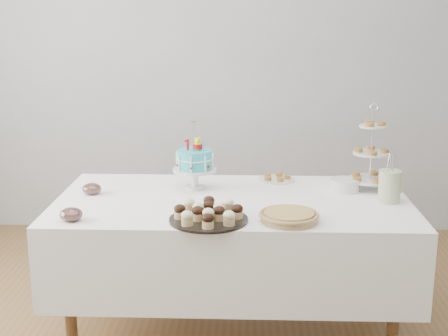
{
  "coord_description": "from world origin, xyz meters",
  "views": [
    {
      "loc": [
        0.07,
        -2.95,
        1.77
      ],
      "look_at": [
        -0.05,
        0.3,
        0.94
      ],
      "focal_mm": 50.0,
      "sensor_mm": 36.0,
      "label": 1
    }
  ],
  "objects_px": {
    "jam_bowl_b": "(92,189)",
    "plate_stack": "(345,185)",
    "birthday_cake": "(195,171)",
    "pastry_plate": "(276,178)",
    "cupcake_tray": "(209,212)",
    "tiered_stand": "(372,154)",
    "jam_bowl_a": "(71,215)",
    "utensil_pitcher": "(390,185)",
    "table": "(232,238)",
    "pie": "(289,216)"
  },
  "relations": [
    {
      "from": "pastry_plate",
      "to": "jam_bowl_b",
      "type": "height_order",
      "value": "jam_bowl_b"
    },
    {
      "from": "plate_stack",
      "to": "utensil_pitcher",
      "type": "height_order",
      "value": "utensil_pitcher"
    },
    {
      "from": "utensil_pitcher",
      "to": "pie",
      "type": "bearing_deg",
      "value": -134.77
    },
    {
      "from": "birthday_cake",
      "to": "pie",
      "type": "bearing_deg",
      "value": -41.53
    },
    {
      "from": "table",
      "to": "pie",
      "type": "xyz_separation_m",
      "value": [
        0.28,
        -0.36,
        0.25
      ]
    },
    {
      "from": "tiered_stand",
      "to": "table",
      "type": "bearing_deg",
      "value": -163.45
    },
    {
      "from": "cupcake_tray",
      "to": "plate_stack",
      "type": "height_order",
      "value": "cupcake_tray"
    },
    {
      "from": "tiered_stand",
      "to": "pastry_plate",
      "type": "bearing_deg",
      "value": 163.05
    },
    {
      "from": "pie",
      "to": "plate_stack",
      "type": "height_order",
      "value": "plate_stack"
    },
    {
      "from": "pie",
      "to": "tiered_stand",
      "type": "height_order",
      "value": "tiered_stand"
    },
    {
      "from": "cupcake_tray",
      "to": "pastry_plate",
      "type": "relative_size",
      "value": 1.75
    },
    {
      "from": "jam_bowl_a",
      "to": "jam_bowl_b",
      "type": "xyz_separation_m",
      "value": [
        -0.01,
        0.46,
        -0.0
      ]
    },
    {
      "from": "birthday_cake",
      "to": "plate_stack",
      "type": "bearing_deg",
      "value": 5.88
    },
    {
      "from": "birthday_cake",
      "to": "plate_stack",
      "type": "relative_size",
      "value": 2.29
    },
    {
      "from": "table",
      "to": "utensil_pitcher",
      "type": "xyz_separation_m",
      "value": [
        0.84,
        -0.02,
        0.32
      ]
    },
    {
      "from": "cupcake_tray",
      "to": "jam_bowl_a",
      "type": "height_order",
      "value": "cupcake_tray"
    },
    {
      "from": "utensil_pitcher",
      "to": "cupcake_tray",
      "type": "bearing_deg",
      "value": -146.14
    },
    {
      "from": "table",
      "to": "jam_bowl_b",
      "type": "height_order",
      "value": "jam_bowl_b"
    },
    {
      "from": "jam_bowl_b",
      "to": "jam_bowl_a",
      "type": "bearing_deg",
      "value": -88.73
    },
    {
      "from": "birthday_cake",
      "to": "pastry_plate",
      "type": "distance_m",
      "value": 0.52
    },
    {
      "from": "pie",
      "to": "plate_stack",
      "type": "bearing_deg",
      "value": 57.48
    },
    {
      "from": "cupcake_tray",
      "to": "tiered_stand",
      "type": "distance_m",
      "value": 1.09
    },
    {
      "from": "plate_stack",
      "to": "pastry_plate",
      "type": "distance_m",
      "value": 0.43
    },
    {
      "from": "table",
      "to": "utensil_pitcher",
      "type": "height_order",
      "value": "utensil_pitcher"
    },
    {
      "from": "jam_bowl_b",
      "to": "table",
      "type": "bearing_deg",
      "value": -5.0
    },
    {
      "from": "pastry_plate",
      "to": "utensil_pitcher",
      "type": "relative_size",
      "value": 0.84
    },
    {
      "from": "pastry_plate",
      "to": "table",
      "type": "bearing_deg",
      "value": -122.97
    },
    {
      "from": "table",
      "to": "cupcake_tray",
      "type": "xyz_separation_m",
      "value": [
        -0.11,
        -0.37,
        0.27
      ]
    },
    {
      "from": "jam_bowl_b",
      "to": "utensil_pitcher",
      "type": "height_order",
      "value": "utensil_pitcher"
    },
    {
      "from": "cupcake_tray",
      "to": "plate_stack",
      "type": "relative_size",
      "value": 2.29
    },
    {
      "from": "cupcake_tray",
      "to": "jam_bowl_a",
      "type": "distance_m",
      "value": 0.67
    },
    {
      "from": "birthday_cake",
      "to": "jam_bowl_b",
      "type": "bearing_deg",
      "value": -160.48
    },
    {
      "from": "cupcake_tray",
      "to": "jam_bowl_b",
      "type": "height_order",
      "value": "cupcake_tray"
    },
    {
      "from": "table",
      "to": "utensil_pitcher",
      "type": "bearing_deg",
      "value": -1.04
    },
    {
      "from": "birthday_cake",
      "to": "tiered_stand",
      "type": "height_order",
      "value": "tiered_stand"
    },
    {
      "from": "plate_stack",
      "to": "pastry_plate",
      "type": "relative_size",
      "value": 0.77
    },
    {
      "from": "jam_bowl_b",
      "to": "utensil_pitcher",
      "type": "relative_size",
      "value": 0.4
    },
    {
      "from": "tiered_stand",
      "to": "jam_bowl_a",
      "type": "height_order",
      "value": "tiered_stand"
    },
    {
      "from": "pastry_plate",
      "to": "jam_bowl_b",
      "type": "distance_m",
      "value": 1.09
    },
    {
      "from": "birthday_cake",
      "to": "pastry_plate",
      "type": "relative_size",
      "value": 1.76
    },
    {
      "from": "tiered_stand",
      "to": "pastry_plate",
      "type": "height_order",
      "value": "tiered_stand"
    },
    {
      "from": "jam_bowl_b",
      "to": "plate_stack",
      "type": "bearing_deg",
      "value": 5.0
    },
    {
      "from": "birthday_cake",
      "to": "pastry_plate",
      "type": "xyz_separation_m",
      "value": [
        0.48,
        0.19,
        -0.09
      ]
    },
    {
      "from": "utensil_pitcher",
      "to": "jam_bowl_b",
      "type": "bearing_deg",
      "value": -169.35
    },
    {
      "from": "table",
      "to": "cupcake_tray",
      "type": "bearing_deg",
      "value": -106.56
    },
    {
      "from": "tiered_stand",
      "to": "utensil_pitcher",
      "type": "distance_m",
      "value": 0.28
    },
    {
      "from": "jam_bowl_a",
      "to": "pastry_plate",
      "type": "bearing_deg",
      "value": 37.14
    },
    {
      "from": "birthday_cake",
      "to": "jam_bowl_a",
      "type": "relative_size",
      "value": 3.47
    },
    {
      "from": "cupcake_tray",
      "to": "tiered_stand",
      "type": "height_order",
      "value": "tiered_stand"
    },
    {
      "from": "pastry_plate",
      "to": "jam_bowl_b",
      "type": "relative_size",
      "value": 2.07
    }
  ]
}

